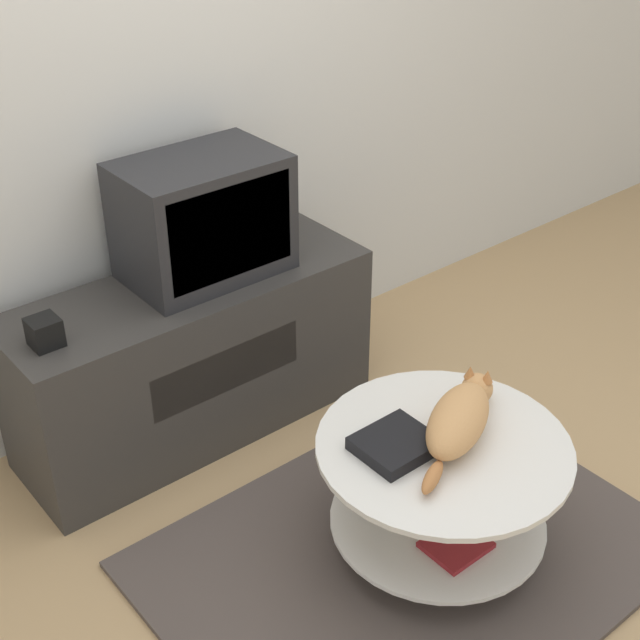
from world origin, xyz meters
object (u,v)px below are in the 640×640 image
speaker (45,332)px  dvd_box (395,444)px  cat (460,418)px  tv (203,218)px

speaker → dvd_box: 1.10m
dvd_box → cat: cat is taller
tv → cat: tv is taller
speaker → dvd_box: size_ratio=0.42×
tv → cat: bearing=-80.4°
tv → speaker: size_ratio=5.97×
tv → cat: size_ratio=1.09×
speaker → cat: size_ratio=0.18×
tv → speaker: (-0.63, -0.09, -0.16)m
speaker → tv: bearing=7.7°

